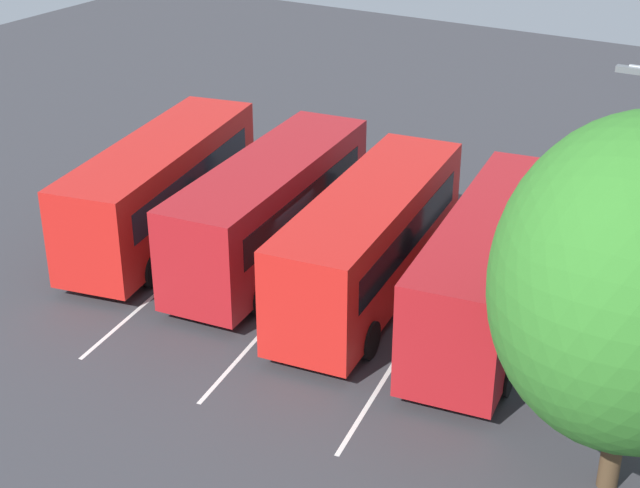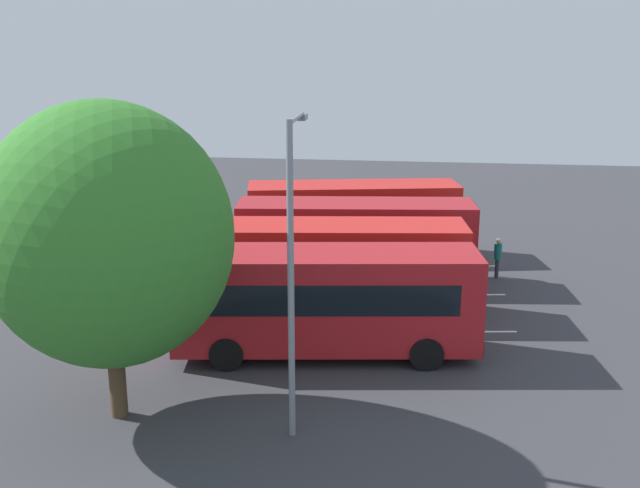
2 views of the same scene
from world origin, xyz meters
The scene contains 11 objects.
ground_plane centered at (0.00, 0.00, 0.00)m, with size 66.66×66.66×0.00m, color #38383D.
bus_far_left centered at (0.45, -5.60, 1.83)m, with size 9.62×3.68×3.34m.
bus_center_left centered at (0.23, -2.00, 1.83)m, with size 9.60×3.55×3.34m.
bus_center_right centered at (0.71, 1.68, 1.83)m, with size 9.59×3.44×3.34m.
bus_far_right centered at (0.25, 5.58, 1.83)m, with size 9.66×4.24×3.34m.
pedestrian centered at (6.44, 3.20, 0.98)m, with size 0.40×0.40×1.67m.
street_lamp centered at (0.20, -10.41, 4.54)m, with size 0.23×2.57×7.87m.
depot_tree centered at (-4.48, -10.27, 4.90)m, with size 6.37×5.73×8.25m.
lane_stripe_outer_left centered at (0.00, -3.84, 0.00)m, with size 13.33×0.12×0.01m, color silver.
lane_stripe_inner_left centered at (0.00, 0.00, 0.00)m, with size 13.33×0.12×0.01m, color silver.
lane_stripe_inner_right centered at (0.00, 3.84, 0.00)m, with size 13.33×0.12×0.01m, color silver.
Camera 2 is at (3.17, -27.48, 9.64)m, focal length 42.47 mm.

